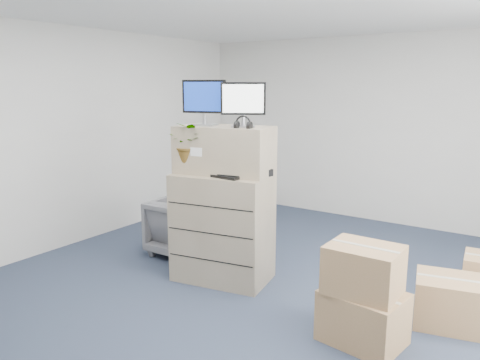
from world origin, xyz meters
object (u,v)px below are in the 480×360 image
monitor_right (243,102)px  keyboard (222,175)px  filing_cabinet_lower (223,227)px  monitor_left (204,100)px  potted_plant (191,150)px  water_bottle (234,162)px  office_chair (186,224)px

monitor_right → keyboard: size_ratio=0.87×
filing_cabinet_lower → keyboard: size_ratio=2.25×
monitor_left → potted_plant: size_ratio=1.03×
keyboard → water_bottle: water_bottle is taller
keyboard → potted_plant: potted_plant is taller
monitor_left → potted_plant: 0.53m
monitor_left → potted_plant: monitor_left is taller
water_bottle → potted_plant: (-0.41, -0.20, 0.12)m
filing_cabinet_lower → monitor_left: (-0.21, -0.02, 1.34)m
monitor_right → potted_plant: 0.75m
potted_plant → keyboard: bearing=7.2°
monitor_right → potted_plant: (-0.52, -0.21, -0.50)m
monitor_right → potted_plant: monitor_right is taller
filing_cabinet_lower → water_bottle: bearing=17.6°
filing_cabinet_lower → potted_plant: 0.89m
monitor_left → keyboard: size_ratio=0.91×
keyboard → potted_plant: (-0.36, -0.05, 0.23)m
filing_cabinet_lower → monitor_right: monitor_right is taller
filing_cabinet_lower → potted_plant: bearing=-164.8°
monitor_left → office_chair: (-0.61, 0.38, -1.53)m
potted_plant → office_chair: (-0.52, 0.50, -1.02)m
monitor_left → potted_plant: (-0.09, -0.12, -0.51)m
keyboard → office_chair: (-0.89, 0.45, -0.78)m
keyboard → potted_plant: size_ratio=1.12×
keyboard → monitor_right: bearing=51.3°
filing_cabinet_lower → potted_plant: (-0.30, -0.14, 0.83)m
monitor_left → monitor_right: (0.43, 0.08, -0.01)m
monitor_right → water_bottle: size_ratio=1.76×
filing_cabinet_lower → office_chair: filing_cabinet_lower is taller
monitor_right → office_chair: bearing=132.8°
filing_cabinet_lower → monitor_right: bearing=6.7°
keyboard → office_chair: bearing=158.4°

